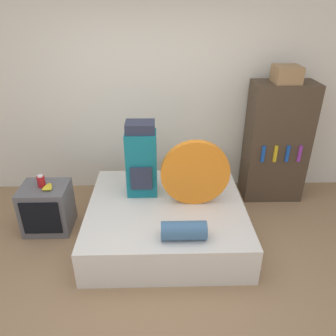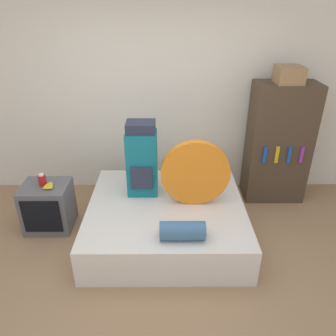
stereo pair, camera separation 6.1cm
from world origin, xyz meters
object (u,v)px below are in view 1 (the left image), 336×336
Objects in this scene: backpack at (141,160)px; canister at (41,181)px; tent_bag at (195,173)px; sleeping_roll at (184,230)px; television at (47,208)px; cardboard_box at (287,74)px; bookshelf at (276,143)px.

backpack is 6.09× the size of canister.
sleeping_roll is (-0.16, -0.61, -0.28)m from tent_bag.
cardboard_box reaches higher than television.
bookshelf reaches higher than tent_bag.
sleeping_roll is (0.42, -0.85, -0.33)m from backpack.
canister reaches higher than television.
tent_bag is at bearing -21.86° from backpack.
tent_bag reaches higher than television.
backpack reaches higher than sleeping_roll.
canister is 0.47× the size of cardboard_box.
cardboard_box is (1.27, 1.38, 1.15)m from sleeping_roll.
television is at bearing -166.45° from bookshelf.
backpack reaches higher than television.
cardboard_box reaches higher than sleeping_roll.
backpack is 1.53× the size of television.
cardboard_box is at bearing 47.49° from sleeping_roll.
bookshelf reaches higher than canister.
tent_bag is at bearing -4.21° from television.
bookshelf is (2.82, 0.68, 0.50)m from television.
backpack reaches higher than tent_bag.
tent_bag is at bearing 75.48° from sleeping_roll.
backpack is 1.96m from cardboard_box.
sleeping_roll is 1.72m from canister.
canister is at bearing 175.31° from tent_bag.
television is 0.36× the size of bookshelf.
cardboard_box is at bearing 34.79° from tent_bag.
cardboard_box reaches higher than backpack.
bookshelf is at bearing 18.41° from backpack.
cardboard_box is at bearing 17.61° from backpack.
television is at bearing 175.79° from tent_bag.
sleeping_roll is at bearing -25.98° from canister.
television is at bearing -47.88° from canister.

